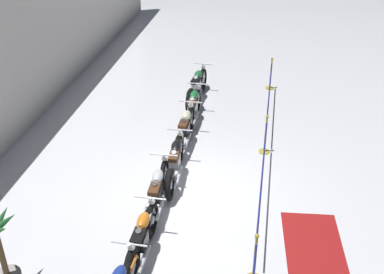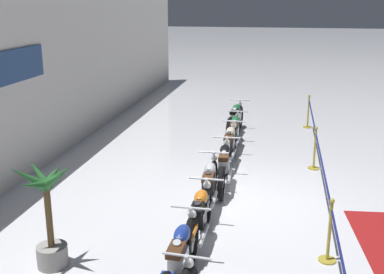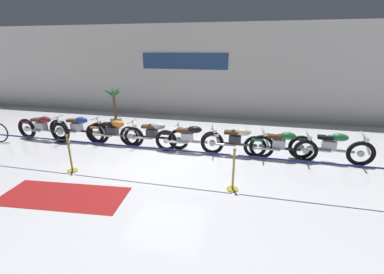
# 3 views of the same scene
# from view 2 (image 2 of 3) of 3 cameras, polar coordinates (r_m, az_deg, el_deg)

# --- Properties ---
(ground_plane) EXTENTS (120.00, 120.00, 0.00)m
(ground_plane) POSITION_cam_2_polar(r_m,az_deg,el_deg) (9.98, 6.43, -7.33)
(ground_plane) COLOR silver
(back_wall) EXTENTS (28.00, 0.29, 4.20)m
(back_wall) POSITION_cam_2_polar(r_m,az_deg,el_deg) (10.95, -21.09, 5.31)
(back_wall) COLOR silver
(back_wall) RESTS_ON ground
(motorcycle_blue_1) EXTENTS (2.37, 0.62, 0.96)m
(motorcycle_blue_1) POSITION_cam_2_polar(r_m,az_deg,el_deg) (6.83, -1.50, -14.54)
(motorcycle_blue_1) COLOR black
(motorcycle_blue_1) RESTS_ON ground
(motorcycle_orange_2) EXTENTS (2.15, 0.62, 0.93)m
(motorcycle_orange_2) POSITION_cam_2_polar(r_m,az_deg,el_deg) (8.03, 0.85, -9.69)
(motorcycle_orange_2) COLOR black
(motorcycle_orange_2) RESTS_ON ground
(motorcycle_silver_3) EXTENTS (2.39, 0.62, 0.93)m
(motorcycle_silver_3) POSITION_cam_2_polar(r_m,az_deg,el_deg) (9.31, 2.03, -5.93)
(motorcycle_silver_3) COLOR black
(motorcycle_silver_3) RESTS_ON ground
(motorcycle_black_4) EXTENTS (2.19, 0.62, 0.93)m
(motorcycle_black_4) POSITION_cam_2_polar(r_m,az_deg,el_deg) (10.43, 3.83, -3.47)
(motorcycle_black_4) COLOR black
(motorcycle_black_4) RESTS_ON ground
(motorcycle_cream_5) EXTENTS (2.24, 0.62, 0.95)m
(motorcycle_cream_5) POSITION_cam_2_polar(r_m,az_deg,el_deg) (11.83, 4.47, -1.03)
(motorcycle_cream_5) COLOR black
(motorcycle_cream_5) RESTS_ON ground
(motorcycle_green_6) EXTENTS (2.11, 0.62, 0.92)m
(motorcycle_green_6) POSITION_cam_2_polar(r_m,az_deg,el_deg) (13.04, 5.07, 0.53)
(motorcycle_green_6) COLOR black
(motorcycle_green_6) RESTS_ON ground
(motorcycle_green_7) EXTENTS (2.29, 0.62, 0.95)m
(motorcycle_green_7) POSITION_cam_2_polar(r_m,az_deg,el_deg) (14.39, 5.14, 2.06)
(motorcycle_green_7) COLOR black
(motorcycle_green_7) RESTS_ON ground
(potted_palm_left_of_row) EXTENTS (0.98, 0.88, 1.74)m
(potted_palm_left_of_row) POSITION_cam_2_polar(r_m,az_deg,el_deg) (7.56, -16.70, -9.03)
(potted_palm_left_of_row) COLOR gray
(potted_palm_left_of_row) RESTS_ON ground
(stanchion_far_left) EXTENTS (12.16, 0.28, 1.05)m
(stanchion_far_left) POSITION_cam_2_polar(r_m,az_deg,el_deg) (8.35, 15.74, -7.07)
(stanchion_far_left) COLOR gold
(stanchion_far_left) RESTS_ON ground
(stanchion_mid_left) EXTENTS (0.28, 0.28, 1.05)m
(stanchion_mid_left) POSITION_cam_2_polar(r_m,az_deg,el_deg) (7.89, 15.90, -11.68)
(stanchion_mid_left) COLOR gold
(stanchion_mid_left) RESTS_ON ground
(stanchion_mid_right) EXTENTS (0.28, 0.28, 1.05)m
(stanchion_mid_right) POSITION_cam_2_polar(r_m,az_deg,el_deg) (11.87, 14.30, -2.03)
(stanchion_mid_right) COLOR gold
(stanchion_mid_right) RESTS_ON ground
(stanchion_far_right) EXTENTS (0.28, 0.28, 1.05)m
(stanchion_far_right) POSITION_cam_2_polar(r_m,az_deg,el_deg) (15.63, 13.58, 2.38)
(stanchion_far_right) COLOR gold
(stanchion_far_right) RESTS_ON ground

